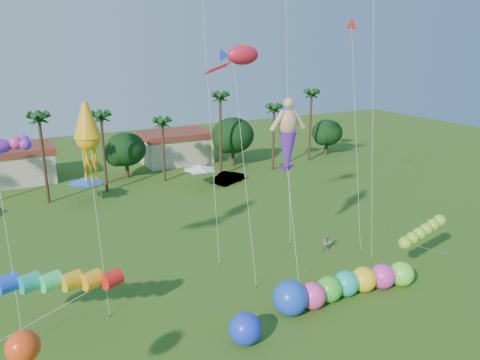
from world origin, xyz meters
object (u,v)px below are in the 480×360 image
spectator_b (327,243)px  blue_ball (245,329)px  car_b (230,177)px  caterpillar_inflatable (340,286)px

spectator_b → blue_ball: bearing=-116.0°
car_b → blue_ball: bearing=129.2°
car_b → blue_ball: (-14.83, -31.33, 0.25)m
blue_ball → car_b: bearing=64.7°
spectator_b → car_b: bearing=116.8°
car_b → blue_ball: blue_ball is taller
spectator_b → caterpillar_inflatable: bearing=-89.9°
spectator_b → caterpillar_inflatable: caterpillar_inflatable is taller
caterpillar_inflatable → blue_ball: 8.78m
car_b → spectator_b: size_ratio=2.91×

